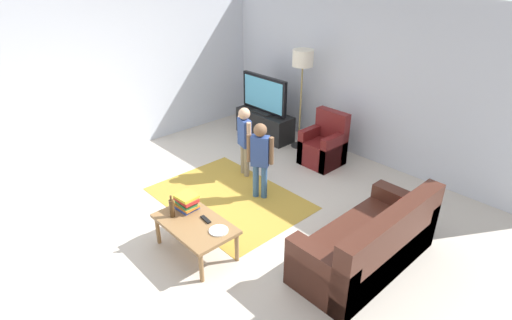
# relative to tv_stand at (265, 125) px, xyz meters

# --- Properties ---
(ground) EXTENTS (7.80, 7.80, 0.00)m
(ground) POSITION_rel_tv_stand_xyz_m (1.59, -2.30, -0.24)
(ground) COLOR beige
(wall_back) EXTENTS (6.00, 0.12, 2.70)m
(wall_back) POSITION_rel_tv_stand_xyz_m (1.59, 0.70, 1.11)
(wall_back) COLOR silver
(wall_back) RESTS_ON ground
(wall_left) EXTENTS (0.12, 6.00, 2.70)m
(wall_left) POSITION_rel_tv_stand_xyz_m (-1.41, -2.30, 1.11)
(wall_left) COLOR silver
(wall_left) RESTS_ON ground
(area_rug) EXTENTS (2.20, 1.60, 0.01)m
(area_rug) POSITION_rel_tv_stand_xyz_m (1.29, -1.96, -0.24)
(area_rug) COLOR #B28C33
(area_rug) RESTS_ON ground
(tv_stand) EXTENTS (1.20, 0.44, 0.50)m
(tv_stand) POSITION_rel_tv_stand_xyz_m (0.00, 0.00, 0.00)
(tv_stand) COLOR black
(tv_stand) RESTS_ON ground
(tv) EXTENTS (1.10, 0.28, 0.71)m
(tv) POSITION_rel_tv_stand_xyz_m (-0.00, -0.02, 0.60)
(tv) COLOR black
(tv) RESTS_ON tv_stand
(couch) EXTENTS (0.80, 1.80, 0.86)m
(couch) POSITION_rel_tv_stand_xyz_m (3.50, -1.71, 0.05)
(couch) COLOR #472319
(couch) RESTS_ON ground
(armchair) EXTENTS (0.60, 0.60, 0.90)m
(armchair) POSITION_rel_tv_stand_xyz_m (1.50, -0.04, 0.05)
(armchair) COLOR maroon
(armchair) RESTS_ON ground
(floor_lamp) EXTENTS (0.36, 0.36, 1.78)m
(floor_lamp) POSITION_rel_tv_stand_xyz_m (0.76, 0.15, 1.30)
(floor_lamp) COLOR #262626
(floor_lamp) RESTS_ON ground
(child_near_tv) EXTENTS (0.37, 0.20, 1.14)m
(child_near_tv) POSITION_rel_tv_stand_xyz_m (0.90, -1.31, 0.44)
(child_near_tv) COLOR gray
(child_near_tv) RESTS_ON ground
(child_center) EXTENTS (0.34, 0.25, 1.16)m
(child_center) POSITION_rel_tv_stand_xyz_m (1.56, -1.60, 0.45)
(child_center) COLOR #33598C
(child_center) RESTS_ON ground
(coffee_table) EXTENTS (1.00, 0.60, 0.42)m
(coffee_table) POSITION_rel_tv_stand_xyz_m (1.95, -3.00, 0.13)
(coffee_table) COLOR olive
(coffee_table) RESTS_ON ground
(book_stack) EXTENTS (0.30, 0.24, 0.20)m
(book_stack) POSITION_rel_tv_stand_xyz_m (1.65, -2.90, 0.27)
(book_stack) COLOR #334CA5
(book_stack) RESTS_ON coffee_table
(bottle) EXTENTS (0.06, 0.06, 0.28)m
(bottle) POSITION_rel_tv_stand_xyz_m (1.67, -3.12, 0.29)
(bottle) COLOR #4C3319
(bottle) RESTS_ON coffee_table
(tv_remote) EXTENTS (0.17, 0.06, 0.02)m
(tv_remote) POSITION_rel_tv_stand_xyz_m (2.00, -2.88, 0.19)
(tv_remote) COLOR black
(tv_remote) RESTS_ON coffee_table
(plate) EXTENTS (0.22, 0.22, 0.02)m
(plate) POSITION_rel_tv_stand_xyz_m (2.27, -2.90, 0.18)
(plate) COLOR white
(plate) RESTS_ON coffee_table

